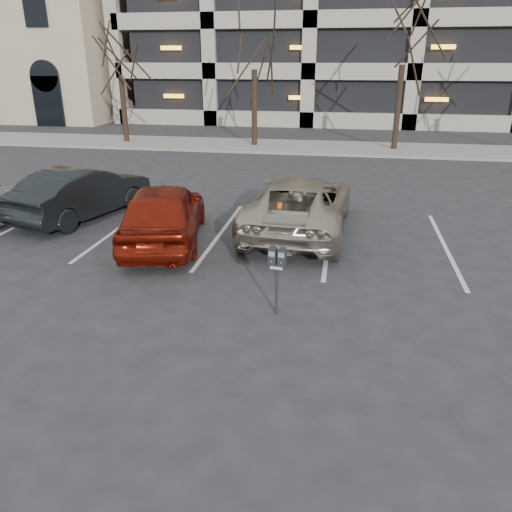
% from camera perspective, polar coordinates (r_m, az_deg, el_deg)
% --- Properties ---
extents(ground, '(140.00, 140.00, 0.00)m').
position_cam_1_polar(ground, '(10.66, 0.24, -1.83)').
color(ground, '#28282B').
rests_on(ground, ground).
extents(sidewalk, '(80.00, 4.00, 0.12)m').
position_cam_1_polar(sidewalk, '(26.03, 6.48, 12.24)').
color(sidewalk, gray).
rests_on(sidewalk, ground).
extents(stall_lines, '(16.90, 5.20, 0.00)m').
position_cam_1_polar(stall_lines, '(13.03, -4.08, 2.59)').
color(stall_lines, silver).
rests_on(stall_lines, ground).
extents(tree_a, '(3.32, 3.32, 7.55)m').
position_cam_1_polar(tree_a, '(28.20, -15.62, 23.36)').
color(tree_a, black).
rests_on(tree_a, ground).
extents(tree_b, '(3.67, 3.67, 8.35)m').
position_cam_1_polar(tree_b, '(26.12, -0.20, 25.55)').
color(tree_b, black).
rests_on(tree_b, ground).
extents(tree_c, '(3.90, 3.90, 8.87)m').
position_cam_1_polar(tree_c, '(25.83, 16.99, 25.60)').
color(tree_c, black).
rests_on(tree_c, ground).
extents(parking_meter, '(0.33, 0.17, 1.25)m').
position_cam_1_polar(parking_meter, '(8.58, 2.43, -0.90)').
color(parking_meter, black).
rests_on(parking_meter, ground).
extents(suv_silver, '(2.65, 5.36, 1.47)m').
position_cam_1_polar(suv_silver, '(13.04, 5.01, 5.91)').
color(suv_silver, beige).
rests_on(suv_silver, ground).
extents(car_red, '(2.67, 4.71, 1.51)m').
position_cam_1_polar(car_red, '(12.37, -10.50, 4.87)').
color(car_red, maroon).
rests_on(car_red, ground).
extents(car_dark, '(2.67, 4.61, 1.44)m').
position_cam_1_polar(car_dark, '(15.04, -19.19, 6.87)').
color(car_dark, black).
rests_on(car_dark, ground).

